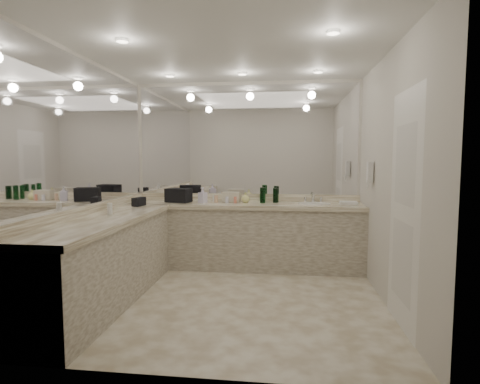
# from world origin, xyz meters

# --- Properties ---
(floor) EXTENTS (3.20, 3.20, 0.00)m
(floor) POSITION_xyz_m (0.00, 0.00, 0.00)
(floor) COLOR beige
(floor) RESTS_ON ground
(ceiling) EXTENTS (3.20, 3.20, 0.00)m
(ceiling) POSITION_xyz_m (0.00, 0.00, 2.60)
(ceiling) COLOR white
(ceiling) RESTS_ON floor
(wall_back) EXTENTS (3.20, 0.02, 2.60)m
(wall_back) POSITION_xyz_m (0.00, 1.50, 1.30)
(wall_back) COLOR beige
(wall_back) RESTS_ON floor
(wall_left) EXTENTS (0.02, 3.00, 2.60)m
(wall_left) POSITION_xyz_m (-1.60, 0.00, 1.30)
(wall_left) COLOR beige
(wall_left) RESTS_ON floor
(wall_right) EXTENTS (0.02, 3.00, 2.60)m
(wall_right) POSITION_xyz_m (1.60, 0.00, 1.30)
(wall_right) COLOR beige
(wall_right) RESTS_ON floor
(vanity_back_base) EXTENTS (3.20, 0.60, 0.84)m
(vanity_back_base) POSITION_xyz_m (0.00, 1.20, 0.42)
(vanity_back_base) COLOR beige
(vanity_back_base) RESTS_ON floor
(vanity_back_top) EXTENTS (3.20, 0.64, 0.06)m
(vanity_back_top) POSITION_xyz_m (0.00, 1.19, 0.87)
(vanity_back_top) COLOR white
(vanity_back_top) RESTS_ON vanity_back_base
(vanity_left_base) EXTENTS (0.60, 2.40, 0.84)m
(vanity_left_base) POSITION_xyz_m (-1.30, -0.30, 0.42)
(vanity_left_base) COLOR beige
(vanity_left_base) RESTS_ON floor
(vanity_left_top) EXTENTS (0.64, 2.42, 0.06)m
(vanity_left_top) POSITION_xyz_m (-1.29, -0.30, 0.87)
(vanity_left_top) COLOR white
(vanity_left_top) RESTS_ON vanity_left_base
(backsplash_back) EXTENTS (3.20, 0.04, 0.10)m
(backsplash_back) POSITION_xyz_m (0.00, 1.48, 0.95)
(backsplash_back) COLOR white
(backsplash_back) RESTS_ON vanity_back_top
(backsplash_left) EXTENTS (0.04, 3.00, 0.10)m
(backsplash_left) POSITION_xyz_m (-1.58, 0.00, 0.95)
(backsplash_left) COLOR white
(backsplash_left) RESTS_ON vanity_left_top
(mirror_back) EXTENTS (3.12, 0.01, 1.55)m
(mirror_back) POSITION_xyz_m (0.00, 1.49, 1.77)
(mirror_back) COLOR white
(mirror_back) RESTS_ON wall_back
(mirror_left) EXTENTS (0.01, 2.92, 1.55)m
(mirror_left) POSITION_xyz_m (-1.59, 0.00, 1.77)
(mirror_left) COLOR white
(mirror_left) RESTS_ON wall_left
(sink) EXTENTS (0.44, 0.44, 0.03)m
(sink) POSITION_xyz_m (0.95, 1.20, 0.90)
(sink) COLOR white
(sink) RESTS_ON vanity_back_top
(faucet) EXTENTS (0.24, 0.16, 0.14)m
(faucet) POSITION_xyz_m (0.95, 1.41, 0.97)
(faucet) COLOR silver
(faucet) RESTS_ON vanity_back_top
(wall_phone) EXTENTS (0.06, 0.10, 0.24)m
(wall_phone) POSITION_xyz_m (1.56, 0.70, 1.35)
(wall_phone) COLOR white
(wall_phone) RESTS_ON wall_right
(door) EXTENTS (0.02, 0.82, 2.10)m
(door) POSITION_xyz_m (1.59, -0.50, 1.05)
(door) COLOR white
(door) RESTS_ON wall_right
(black_toiletry_bag) EXTENTS (0.37, 0.28, 0.19)m
(black_toiletry_bag) POSITION_xyz_m (-0.92, 1.16, 0.99)
(black_toiletry_bag) COLOR black
(black_toiletry_bag) RESTS_ON vanity_back_top
(black_bag_spill) EXTENTS (0.13, 0.21, 0.11)m
(black_bag_spill) POSITION_xyz_m (-1.30, 0.67, 0.95)
(black_bag_spill) COLOR black
(black_bag_spill) RESTS_ON vanity_left_top
(cream_cosmetic_case) EXTENTS (0.26, 0.17, 0.14)m
(cream_cosmetic_case) POSITION_xyz_m (-0.18, 1.24, 0.97)
(cream_cosmetic_case) COLOR beige
(cream_cosmetic_case) RESTS_ON vanity_back_top
(hand_towel) EXTENTS (0.23, 0.15, 0.04)m
(hand_towel) POSITION_xyz_m (1.40, 1.19, 0.92)
(hand_towel) COLOR white
(hand_towel) RESTS_ON vanity_back_top
(lotion_left) EXTENTS (0.05, 0.05, 0.12)m
(lotion_left) POSITION_xyz_m (-1.30, -0.13, 0.96)
(lotion_left) COLOR white
(lotion_left) RESTS_ON vanity_left_top
(soap_bottle_a) EXTENTS (0.09, 0.09, 0.19)m
(soap_bottle_a) POSITION_xyz_m (-0.80, 1.19, 1.00)
(soap_bottle_a) COLOR silver
(soap_bottle_a) RESTS_ON vanity_back_top
(soap_bottle_b) EXTENTS (0.13, 0.13, 0.21)m
(soap_bottle_b) POSITION_xyz_m (-0.57, 1.13, 1.01)
(soap_bottle_b) COLOR silver
(soap_bottle_b) RESTS_ON vanity_back_top
(soap_bottle_c) EXTENTS (0.12, 0.12, 0.15)m
(soap_bottle_c) POSITION_xyz_m (0.01, 1.24, 0.97)
(soap_bottle_c) COLOR #E5E38A
(soap_bottle_c) RESTS_ON vanity_back_top
(green_bottle_0) EXTENTS (0.06, 0.06, 0.20)m
(green_bottle_0) POSITION_xyz_m (0.25, 1.36, 1.00)
(green_bottle_0) COLOR #0C4217
(green_bottle_0) RESTS_ON vanity_back_top
(green_bottle_1) EXTENTS (0.07, 0.07, 0.21)m
(green_bottle_1) POSITION_xyz_m (0.25, 1.22, 1.01)
(green_bottle_1) COLOR #0C4217
(green_bottle_1) RESTS_ON vanity_back_top
(green_bottle_2) EXTENTS (0.07, 0.07, 0.20)m
(green_bottle_2) POSITION_xyz_m (0.44, 1.32, 1.00)
(green_bottle_2) COLOR #0C4217
(green_bottle_2) RESTS_ON vanity_back_top
(green_bottle_3) EXTENTS (0.07, 0.07, 0.20)m
(green_bottle_3) POSITION_xyz_m (0.43, 1.28, 1.00)
(green_bottle_3) COLOR #0C4217
(green_bottle_3) RESTS_ON vanity_back_top
(amenity_bottle_0) EXTENTS (0.04, 0.04, 0.09)m
(amenity_bottle_0) POSITION_xyz_m (-0.12, 1.15, 0.94)
(amenity_bottle_0) COLOR #E57F66
(amenity_bottle_0) RESTS_ON vanity_back_top
(amenity_bottle_1) EXTENTS (0.05, 0.05, 0.10)m
(amenity_bottle_1) POSITION_xyz_m (-0.43, 1.27, 0.95)
(amenity_bottle_1) COLOR white
(amenity_bottle_1) RESTS_ON vanity_back_top
(amenity_bottle_2) EXTENTS (0.05, 0.05, 0.10)m
(amenity_bottle_2) POSITION_xyz_m (-0.40, 1.21, 0.95)
(amenity_bottle_2) COLOR #E0B28C
(amenity_bottle_2) RESTS_ON vanity_back_top
(amenity_bottle_3) EXTENTS (0.05, 0.05, 0.12)m
(amenity_bottle_3) POSITION_xyz_m (-0.98, 1.18, 0.96)
(amenity_bottle_3) COLOR white
(amenity_bottle_3) RESTS_ON vanity_back_top
(amenity_bottle_4) EXTENTS (0.04, 0.04, 0.09)m
(amenity_bottle_4) POSITION_xyz_m (-0.23, 1.15, 0.94)
(amenity_bottle_4) COLOR silver
(amenity_bottle_4) RESTS_ON vanity_back_top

